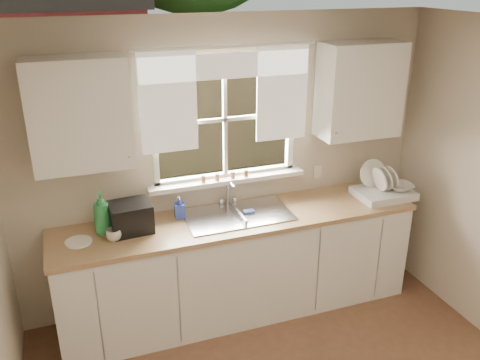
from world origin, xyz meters
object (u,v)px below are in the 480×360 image
object	(u,v)px
soap_bottle_a	(102,213)
dish_rack	(383,190)
cup	(114,235)
black_appliance	(130,217)

from	to	relation	value
soap_bottle_a	dish_rack	bearing A→B (deg)	4.96
cup	black_appliance	world-z (taller)	black_appliance
cup	black_appliance	size ratio (longest dim) A/B	0.37
soap_bottle_a	black_appliance	size ratio (longest dim) A/B	1.10
soap_bottle_a	cup	xyz separation A→B (m)	(0.06, -0.15, -0.13)
soap_bottle_a	black_appliance	bearing A→B (deg)	-0.99
dish_rack	soap_bottle_a	xyz separation A→B (m)	(-2.43, 0.15, 0.11)
soap_bottle_a	cup	distance (m)	0.21
dish_rack	cup	xyz separation A→B (m)	(-2.37, -0.00, -0.02)
dish_rack	soap_bottle_a	world-z (taller)	soap_bottle_a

